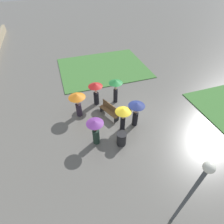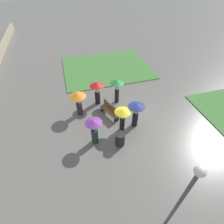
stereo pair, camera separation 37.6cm
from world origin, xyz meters
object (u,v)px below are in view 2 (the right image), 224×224
object	(u,v)px
park_bench	(110,110)
crowd_person_orange	(78,99)
trash_bin	(120,139)
crowd_person_yellow	(123,114)
crowd_person_red	(97,90)
crowd_person_navy	(136,110)
crowd_person_green	(117,87)
crowd_person_purple	(94,129)
lamp_post	(184,195)

from	to	relation	value
park_bench	crowd_person_orange	size ratio (longest dim) A/B	0.93
trash_bin	crowd_person_yellow	distance (m)	1.45
crowd_person_red	crowd_person_orange	bearing A→B (deg)	168.31
trash_bin	crowd_person_yellow	world-z (taller)	crowd_person_yellow
park_bench	crowd_person_yellow	xyz separation A→B (m)	(1.47, 0.35, 0.86)
crowd_person_navy	crowd_person_red	distance (m)	3.38
park_bench	crowd_person_red	xyz separation A→B (m)	(-1.53, -0.55, 0.78)
crowd_person_green	park_bench	bearing A→B (deg)	-80.75
crowd_person_navy	crowd_person_purple	bearing A→B (deg)	87.64
trash_bin	lamp_post	bearing A→B (deg)	7.66
lamp_post	crowd_person_yellow	distance (m)	5.70
park_bench	crowd_person_purple	xyz separation A→B (m)	(1.97, -1.47, 0.65)
crowd_person_orange	trash_bin	bearing A→B (deg)	-126.47
lamp_post	crowd_person_navy	distance (m)	5.91
trash_bin	crowd_person_navy	xyz separation A→B (m)	(-1.21, 1.38, 0.83)
lamp_post	crowd_person_red	size ratio (longest dim) A/B	2.46
crowd_person_purple	crowd_person_red	xyz separation A→B (m)	(-3.50, 0.92, 0.12)
lamp_post	crowd_person_purple	distance (m)	5.63
trash_bin	crowd_person_green	distance (m)	4.07
crowd_person_navy	crowd_person_orange	size ratio (longest dim) A/B	1.02
crowd_person_red	crowd_person_purple	bearing A→B (deg)	-146.10
trash_bin	crowd_person_red	xyz separation A→B (m)	(-4.06, -0.43, 0.79)
crowd_person_navy	park_bench	bearing A→B (deg)	28.19
park_bench	lamp_post	distance (m)	7.37
trash_bin	park_bench	bearing A→B (deg)	177.40
crowd_person_green	crowd_person_yellow	world-z (taller)	crowd_person_green
crowd_person_navy	crowd_person_orange	world-z (taller)	crowd_person_navy
trash_bin	crowd_person_red	size ratio (longest dim) A/B	0.50
lamp_post	crowd_person_yellow	world-z (taller)	lamp_post
lamp_post	park_bench	bearing A→B (deg)	-176.05
lamp_post	trash_bin	distance (m)	5.07
park_bench	crowd_person_orange	bearing A→B (deg)	-134.16
crowd_person_green	crowd_person_yellow	size ratio (longest dim) A/B	1.07
crowd_person_purple	crowd_person_red	size ratio (longest dim) A/B	1.00
crowd_person_green	crowd_person_red	size ratio (longest dim) A/B	1.06
park_bench	crowd_person_purple	world-z (taller)	crowd_person_purple
crowd_person_green	crowd_person_red	distance (m)	1.43
trash_bin	crowd_person_green	size ratio (longest dim) A/B	0.47
lamp_post	crowd_person_yellow	bearing A→B (deg)	-178.68
park_bench	crowd_person_green	world-z (taller)	crowd_person_green
lamp_post	crowd_person_orange	xyz separation A→B (m)	(-7.67, -2.46, -1.55)
crowd_person_purple	lamp_post	bearing A→B (deg)	-72.95
park_bench	crowd_person_orange	xyz separation A→B (m)	(-0.71, -1.98, 0.83)
crowd_person_purple	crowd_person_orange	xyz separation A→B (m)	(-2.68, -0.51, 0.17)
trash_bin	crowd_person_navy	bearing A→B (deg)	131.32
crowd_person_purple	crowd_person_green	world-z (taller)	crowd_person_green
park_bench	crowd_person_purple	size ratio (longest dim) A/B	0.93
park_bench	crowd_person_green	bearing A→B (deg)	122.53
crowd_person_green	lamp_post	bearing A→B (deg)	-50.22
lamp_post	crowd_person_green	size ratio (longest dim) A/B	2.33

